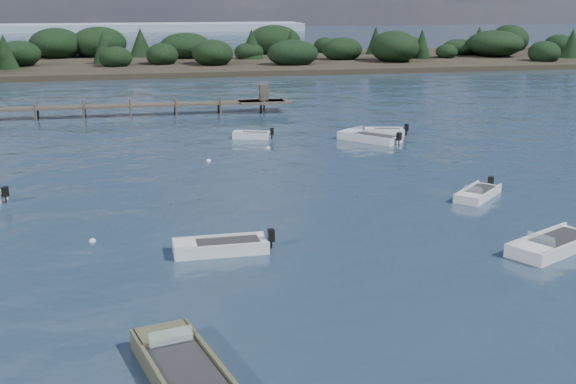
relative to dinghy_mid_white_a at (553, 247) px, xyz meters
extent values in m
plane|color=#172737|center=(-9.30, 54.71, -0.16)|extent=(400.00, 400.00, 0.00)
cube|color=silver|center=(0.02, 0.01, -0.06)|extent=(5.24, 3.91, 0.72)
cube|color=silver|center=(-1.65, -0.85, 0.36)|extent=(1.82, 2.02, 0.14)
cube|color=black|center=(0.37, 0.19, 0.28)|extent=(3.67, 2.85, 0.12)
cube|color=silver|center=(0.41, -0.76, 0.36)|extent=(4.45, 2.37, 0.14)
cube|color=silver|center=(-0.38, 0.78, 0.36)|extent=(4.45, 2.37, 0.14)
cube|color=silver|center=(-0.95, -0.49, 0.61)|extent=(0.75, 1.26, 0.43)
cube|color=black|center=(-25.21, 13.45, 0.47)|extent=(0.37, 0.41, 0.55)
cylinder|color=black|center=(-25.21, 13.45, -0.01)|extent=(0.13, 0.13, 0.55)
cube|color=silver|center=(0.07, 26.01, -0.05)|extent=(4.59, 5.00, 0.76)
cube|color=silver|center=(-1.10, 27.45, 0.39)|extent=(2.10, 2.01, 0.15)
cube|color=black|center=(0.32, 25.71, 0.30)|extent=(3.30, 3.55, 0.13)
cube|color=silver|center=(-0.63, 25.44, 0.39)|extent=(3.18, 3.85, 0.15)
cube|color=silver|center=(0.77, 26.59, 0.39)|extent=(3.18, 3.85, 0.15)
cube|color=black|center=(1.76, 23.95, 0.52)|extent=(0.48, 0.47, 0.60)
cylinder|color=black|center=(1.76, 23.95, 0.00)|extent=(0.15, 0.15, 0.60)
cube|color=silver|center=(-0.61, 26.84, 0.65)|extent=(1.19, 1.02, 0.45)
cube|color=silver|center=(2.04, 28.04, -0.06)|extent=(3.37, 1.97, 0.74)
cube|color=silver|center=(0.87, 28.32, 0.38)|extent=(1.00, 1.28, 0.15)
cube|color=black|center=(2.28, 27.98, 0.29)|extent=(2.32, 1.49, 0.13)
cube|color=silver|center=(1.90, 27.49, 0.38)|extent=(3.10, 0.86, 0.15)
cube|color=silver|center=(2.17, 28.59, 0.38)|extent=(3.10, 0.86, 0.15)
cube|color=black|center=(3.80, 27.61, 0.50)|extent=(0.37, 0.42, 0.58)
cylinder|color=black|center=(3.80, 27.61, 0.00)|extent=(0.13, 0.13, 0.58)
cube|color=silver|center=(-14.63, 2.94, -0.06)|extent=(4.17, 1.61, 0.69)
cube|color=silver|center=(-16.21, 2.93, 0.34)|extent=(1.01, 1.43, 0.14)
cube|color=black|center=(-14.30, 2.94, 0.26)|extent=(2.84, 1.29, 0.12)
cube|color=silver|center=(-14.62, 2.21, 0.34)|extent=(4.17, 0.14, 0.14)
cube|color=silver|center=(-14.63, 3.67, 0.34)|extent=(4.17, 0.14, 0.14)
cube|color=black|center=(-12.33, 2.96, 0.46)|extent=(0.28, 0.34, 0.55)
cylinder|color=black|center=(-12.33, 2.96, -0.01)|extent=(0.10, 0.10, 0.55)
cube|color=brown|center=(-17.10, -7.78, -0.05)|extent=(3.06, 5.49, 0.79)
cube|color=brown|center=(-17.56, -5.86, 0.41)|extent=(1.97, 1.61, 0.16)
cube|color=black|center=(-17.01, -8.18, 0.32)|extent=(2.31, 3.79, 0.14)
cube|color=brown|center=(-17.97, -7.98, 0.41)|extent=(1.33, 5.08, 0.16)
cube|color=brown|center=(-16.24, -7.57, 0.41)|extent=(1.33, 5.08, 0.16)
cube|color=silver|center=(-17.37, -6.66, 0.68)|extent=(1.39, 0.49, 0.47)
cube|color=silver|center=(0.78, 8.87, -0.08)|extent=(3.80, 3.72, 0.60)
cube|color=silver|center=(-0.28, 7.86, 0.28)|extent=(1.57, 1.59, 0.12)
cube|color=black|center=(1.00, 9.08, 0.21)|extent=(2.70, 2.65, 0.10)
cube|color=silver|center=(1.25, 8.38, 0.28)|extent=(2.86, 2.74, 0.12)
cube|color=silver|center=(0.31, 9.36, 0.28)|extent=(2.86, 2.74, 0.12)
cube|color=black|center=(2.31, 10.33, 0.38)|extent=(0.37, 0.38, 0.47)
cylinder|color=black|center=(2.31, 10.33, -0.03)|extent=(0.12, 0.12, 0.47)
cube|color=silver|center=(0.16, 8.28, 0.48)|extent=(0.82, 0.85, 0.36)
cube|color=silver|center=(-8.83, 29.11, -0.06)|extent=(3.13, 2.07, 0.68)
cube|color=silver|center=(-9.88, 29.48, 0.33)|extent=(1.01, 1.22, 0.14)
cube|color=black|center=(-8.61, 29.03, 0.26)|extent=(2.17, 1.54, 0.12)
cube|color=silver|center=(-9.01, 28.62, 0.33)|extent=(2.78, 1.08, 0.14)
cube|color=silver|center=(-8.66, 29.60, 0.33)|extent=(2.78, 1.08, 0.14)
cube|color=black|center=(-7.26, 28.55, 0.45)|extent=(0.37, 0.40, 0.53)
cylinder|color=black|center=(-7.26, 28.55, -0.02)|extent=(0.12, 0.12, 0.53)
sphere|color=silver|center=(0.31, -0.40, -0.16)|extent=(0.32, 0.32, 0.32)
sphere|color=silver|center=(-20.28, 5.63, -0.16)|extent=(0.32, 0.32, 0.32)
sphere|color=silver|center=(-8.26, 24.93, -0.16)|extent=(0.32, 0.32, 0.32)
sphere|color=silver|center=(-13.12, 21.51, -0.16)|extent=(0.32, 0.32, 0.32)
cube|color=#473F34|center=(-5.30, 42.71, 0.84)|extent=(5.00, 3.20, 0.18)
cube|color=#473F34|center=(-5.30, 42.71, 1.74)|extent=(0.80, 0.80, 1.60)
cylinder|color=#473F34|center=(-26.77, 41.85, 0.24)|extent=(0.20, 0.20, 2.20)
cylinder|color=#473F34|center=(-26.77, 43.56, 0.24)|extent=(0.20, 0.20, 2.20)
cylinder|color=#473F34|center=(-22.50, 41.85, 0.24)|extent=(0.20, 0.20, 2.20)
cylinder|color=#473F34|center=(-22.50, 43.56, 0.24)|extent=(0.20, 0.20, 2.20)
cylinder|color=#473F34|center=(-18.23, 41.85, 0.24)|extent=(0.20, 0.20, 2.20)
cylinder|color=#473F34|center=(-18.23, 43.56, 0.24)|extent=(0.20, 0.20, 2.20)
cylinder|color=#473F34|center=(-13.97, 41.85, 0.24)|extent=(0.20, 0.20, 2.20)
cylinder|color=#473F34|center=(-13.97, 43.56, 0.24)|extent=(0.20, 0.20, 2.20)
cylinder|color=#473F34|center=(-9.70, 41.85, 0.24)|extent=(0.20, 0.20, 2.20)
cylinder|color=#473F34|center=(-9.70, 43.56, 0.24)|extent=(0.20, 0.20, 2.20)
cylinder|color=#473F34|center=(-5.43, 41.85, 0.24)|extent=(0.20, 0.20, 2.20)
cylinder|color=#473F34|center=(-5.43, 43.56, 0.24)|extent=(0.20, 0.20, 2.20)
cube|color=black|center=(15.70, 94.71, -0.16)|extent=(190.00, 40.00, 1.60)
ellipsoid|color=black|center=(15.70, 94.71, 2.64)|extent=(180.50, 36.00, 4.40)
camera|label=1|loc=(-18.18, -27.32, 10.83)|focal=45.00mm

